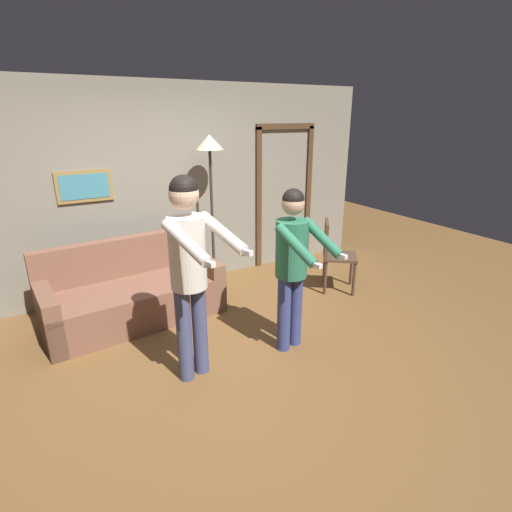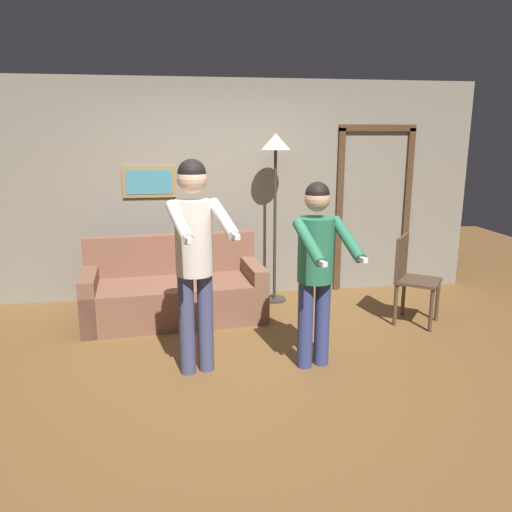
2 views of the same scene
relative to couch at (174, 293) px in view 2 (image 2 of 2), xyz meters
name	(u,v)px [view 2 (image 2 of 2)]	position (x,y,z in m)	size (l,w,h in m)	color
ground_plane	(239,363)	(0.55, -1.25, -0.28)	(12.00, 12.00, 0.00)	brown
back_wall_assembly	(220,191)	(0.58, 0.77, 1.02)	(6.40, 0.10, 2.60)	gray
couch	(174,293)	(0.00, 0.00, 0.00)	(1.96, 1.00, 0.87)	brown
torchiere_lamp	(275,162)	(1.19, 0.41, 1.37)	(0.34, 0.34, 1.97)	#332D28
person_standing_left	(195,246)	(0.20, -1.36, 0.81)	(0.54, 0.76, 1.78)	#41476D
person_standing_right	(316,260)	(1.19, -1.39, 0.67)	(0.51, 0.67, 1.59)	navy
dining_chair_distant	(410,274)	(2.47, -0.51, 0.25)	(0.59, 0.59, 0.93)	#4C3828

